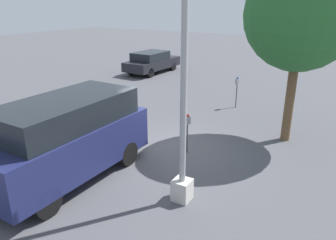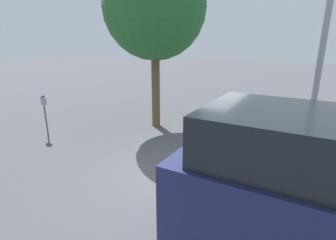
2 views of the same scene
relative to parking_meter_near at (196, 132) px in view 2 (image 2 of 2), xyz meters
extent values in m
plane|color=#4C4C51|center=(-0.01, -0.59, -0.99)|extent=(80.00, 80.00, 0.00)
cylinder|color=#4C4C4C|center=(0.00, 0.00, -0.49)|extent=(0.05, 0.05, 1.00)
cube|color=gray|center=(0.00, 0.00, 0.14)|extent=(0.22, 0.15, 0.26)
sphere|color=maroon|center=(0.00, 0.00, 0.30)|extent=(0.11, 0.11, 0.11)
cylinder|color=#4C4C4C|center=(-5.51, -0.20, -0.43)|extent=(0.05, 0.05, 1.11)
cube|color=gray|center=(-5.51, -0.20, 0.25)|extent=(0.22, 0.15, 0.26)
sphere|color=navy|center=(-5.51, -0.20, 0.41)|extent=(0.11, 0.11, 0.11)
cube|color=beige|center=(2.50, 1.12, -0.71)|extent=(0.44, 0.44, 0.55)
cylinder|color=#9E9E9E|center=(2.50, 1.12, 2.01)|extent=(0.15, 0.15, 4.89)
cylinder|color=black|center=(1.65, -1.20, -0.62)|extent=(0.74, 0.27, 0.74)
cylinder|color=brown|center=(-2.73, 2.59, 0.53)|extent=(0.31, 0.31, 3.05)
sphere|color=#28662D|center=(-2.73, 2.59, 3.32)|extent=(3.62, 3.62, 3.62)
camera|label=1|loc=(8.82, 4.34, 3.74)|focal=35.00mm
camera|label=2|loc=(2.35, -5.84, 2.21)|focal=28.00mm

